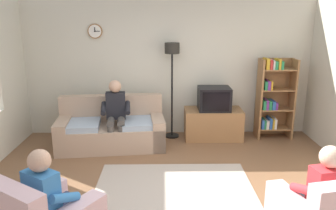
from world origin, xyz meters
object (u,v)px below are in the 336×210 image
at_px(tv_stand, 213,124).
at_px(person_in_right_armchair, 320,190).
at_px(bookshelf, 273,97).
at_px(person_on_couch, 116,111).
at_px(floor_lamp, 172,64).
at_px(tv, 214,99).
at_px(person_in_left_armchair, 51,195).
at_px(couch, 111,130).

height_order(tv_stand, person_in_right_armchair, person_in_right_armchair).
bearing_deg(tv_stand, bookshelf, 3.42).
height_order(person_on_couch, person_in_right_armchair, person_on_couch).
bearing_deg(floor_lamp, person_on_couch, -149.17).
xyz_separation_m(tv_stand, bookshelf, (1.15, 0.07, 0.51)).
relative_size(tv, person_on_couch, 0.48).
height_order(person_in_left_armchair, person_in_right_armchair, same).
height_order(couch, person_in_left_armchair, person_in_left_armchair).
xyz_separation_m(bookshelf, person_in_left_armchair, (-3.25, -3.24, -0.20)).
height_order(bookshelf, person_on_couch, bookshelf).
bearing_deg(couch, tv, 10.90).
bearing_deg(person_in_left_armchair, person_in_right_armchair, 1.22).
relative_size(couch, person_on_couch, 1.60).
bearing_deg(floor_lamp, tv_stand, -7.04).
xyz_separation_m(tv, person_in_right_armchair, (0.63, -3.09, -0.20)).
bearing_deg(tv_stand, person_on_couch, -164.46).
height_order(tv, person_in_right_armchair, person_in_right_armchair).
distance_m(tv_stand, bookshelf, 1.27).
bearing_deg(bookshelf, couch, -171.44).
distance_m(floor_lamp, person_in_left_armchair, 3.62).
relative_size(couch, tv, 3.30).
distance_m(couch, person_in_left_armchair, 2.80).
bearing_deg(person_in_left_armchair, floor_lamp, 68.39).
xyz_separation_m(bookshelf, person_in_right_armchair, (-0.52, -3.18, -0.20)).
height_order(couch, bookshelf, bookshelf).
distance_m(floor_lamp, person_in_right_armchair, 3.62).
relative_size(couch, floor_lamp, 1.07).
xyz_separation_m(couch, person_in_right_armchair, (2.56, -2.72, 0.29)).
xyz_separation_m(bookshelf, floor_lamp, (-1.96, 0.03, 0.65)).
height_order(couch, floor_lamp, floor_lamp).
xyz_separation_m(couch, person_on_couch, (0.11, -0.11, 0.39)).
bearing_deg(person_on_couch, person_in_left_armchair, -96.11).
distance_m(person_on_couch, person_in_right_armchair, 3.58).
bearing_deg(person_on_couch, person_in_right_armchair, -46.85).
relative_size(couch, tv_stand, 1.80).
height_order(bookshelf, person_in_right_armchair, bookshelf).
height_order(tv_stand, tv, tv).
bearing_deg(tv, person_on_couch, -165.18).
xyz_separation_m(couch, floor_lamp, (1.12, 0.49, 1.14)).
height_order(tv_stand, person_on_couch, person_on_couch).
bearing_deg(person_in_left_armchair, bookshelf, 44.90).
xyz_separation_m(tv_stand, person_on_couch, (-1.81, -0.50, 0.41)).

